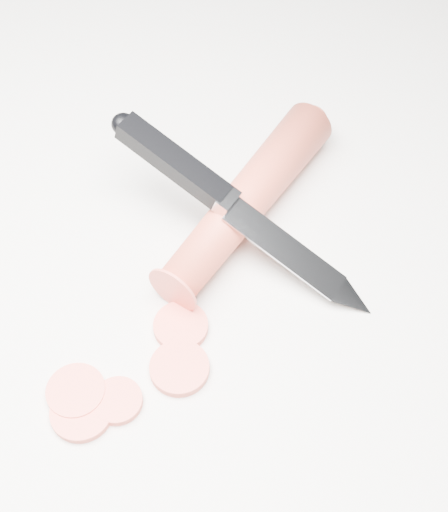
{
  "coord_description": "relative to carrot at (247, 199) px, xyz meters",
  "views": [
    {
      "loc": [
        0.04,
        -0.26,
        0.43
      ],
      "look_at": [
        0.06,
        0.03,
        0.02
      ],
      "focal_mm": 50.0,
      "sensor_mm": 36.0,
      "label": 1
    }
  ],
  "objects": [
    {
      "name": "carrot_slice_1",
      "position": [
        -0.12,
        -0.14,
        -0.02
      ],
      "size": [
        0.04,
        0.04,
        0.01
      ],
      "primitive_type": "cylinder",
      "color": "#E95040",
      "rests_on": "ground"
    },
    {
      "name": "carrot_slice_3",
      "position": [
        -0.05,
        -0.1,
        -0.02
      ],
      "size": [
        0.04,
        0.04,
        0.01
      ],
      "primitive_type": "cylinder",
      "color": "#E95040",
      "rests_on": "ground"
    },
    {
      "name": "carrot",
      "position": [
        0.0,
        0.0,
        0.0
      ],
      "size": [
        0.14,
        0.18,
        0.03
      ],
      "primitive_type": "cylinder",
      "rotation": [
        1.57,
        0.0,
        -0.63
      ],
      "color": "#C93D2A",
      "rests_on": "ground"
    },
    {
      "name": "carrot_slice_0",
      "position": [
        -0.09,
        -0.15,
        -0.02
      ],
      "size": [
        0.03,
        0.03,
        0.01
      ],
      "primitive_type": "cylinder",
      "color": "#E95040",
      "rests_on": "ground"
    },
    {
      "name": "carrot_slice_2",
      "position": [
        -0.05,
        -0.13,
        -0.02
      ],
      "size": [
        0.04,
        0.04,
        0.01
      ],
      "primitive_type": "cylinder",
      "color": "#E95040",
      "rests_on": "ground"
    },
    {
      "name": "ground",
      "position": [
        -0.08,
        -0.08,
        -0.02
      ],
      "size": [
        2.4,
        2.4,
        0.0
      ],
      "primitive_type": "plane",
      "color": "silver",
      "rests_on": "ground"
    },
    {
      "name": "kitchen_knife",
      "position": [
        -0.01,
        -0.03,
        0.02
      ],
      "size": [
        0.19,
        0.15,
        0.08
      ],
      "primitive_type": null,
      "color": "#B6B8BD",
      "rests_on": "ground"
    },
    {
      "name": "carrot_slice_4",
      "position": [
        -0.12,
        -0.16,
        -0.02
      ],
      "size": [
        0.04,
        0.04,
        0.01
      ],
      "primitive_type": "cylinder",
      "color": "#E95040",
      "rests_on": "ground"
    }
  ]
}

